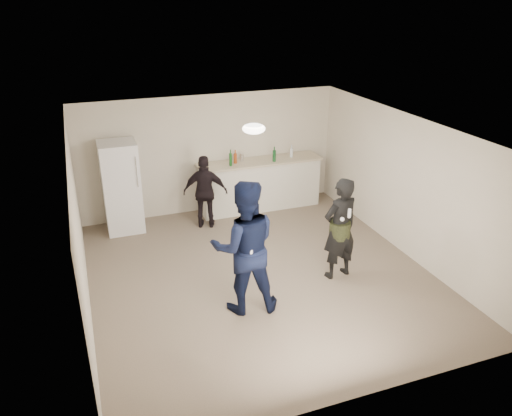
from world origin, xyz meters
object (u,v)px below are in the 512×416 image
object	(u,v)px
fridge	(121,187)
shaker	(242,157)
spectator	(205,192)
counter	(260,185)
man	(245,247)
woman	(340,229)

from	to	relation	value
fridge	shaker	xyz separation A→B (m)	(2.54, 0.18, 0.28)
spectator	shaker	bearing A→B (deg)	-128.00
counter	shaker	size ratio (longest dim) A/B	15.29
shaker	spectator	xyz separation A→B (m)	(-0.98, -0.63, -0.43)
man	woman	xyz separation A→B (m)	(1.75, 0.34, -0.15)
woman	counter	bearing A→B (deg)	-95.76
fridge	man	xyz separation A→B (m)	(1.38, -3.39, 0.12)
man	fridge	bearing A→B (deg)	-56.92
counter	woman	world-z (taller)	woman
shaker	spectator	world-z (taller)	spectator
fridge	woman	size ratio (longest dim) A/B	1.03
counter	fridge	bearing A→B (deg)	-178.62
fridge	woman	world-z (taller)	fridge
shaker	counter	bearing A→B (deg)	-17.03
shaker	woman	bearing A→B (deg)	-79.75
woman	spectator	distance (m)	3.04
man	spectator	bearing A→B (deg)	-82.67
fridge	man	distance (m)	3.66
fridge	man	bearing A→B (deg)	-67.92
fridge	spectator	size ratio (longest dim) A/B	1.21
shaker	man	size ratio (longest dim) A/B	0.08
spectator	woman	bearing A→B (deg)	140.17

